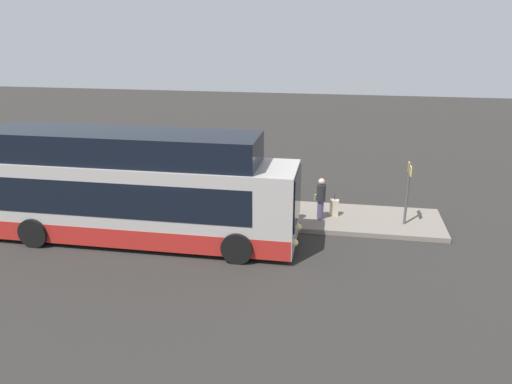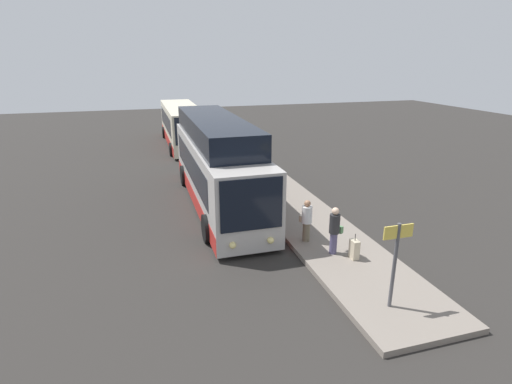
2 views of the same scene
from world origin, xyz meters
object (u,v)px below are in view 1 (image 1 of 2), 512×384
(bus_lead, at_px, (135,193))
(sign_post, at_px, (408,186))
(suitcase, at_px, (334,207))
(passenger_waiting, at_px, (321,197))
(passenger_boarding, at_px, (289,201))
(trash_bin, at_px, (159,207))

(bus_lead, relative_size, sign_post, 4.71)
(suitcase, bearing_deg, sign_post, -9.38)
(passenger_waiting, relative_size, suitcase, 1.88)
(passenger_boarding, bearing_deg, passenger_waiting, -69.22)
(suitcase, xyz_separation_m, trash_bin, (-7.01, -1.14, -0.00))
(passenger_boarding, distance_m, sign_post, 4.55)
(bus_lead, relative_size, passenger_boarding, 7.28)
(passenger_waiting, xyz_separation_m, trash_bin, (-6.47, -0.64, -0.59))
(passenger_waiting, bearing_deg, bus_lead, 175.26)
(bus_lead, bearing_deg, suitcase, 24.58)
(sign_post, bearing_deg, suitcase, 170.62)
(sign_post, distance_m, trash_bin, 9.83)
(suitcase, relative_size, sign_post, 0.37)
(passenger_waiting, distance_m, trash_bin, 6.52)
(bus_lead, height_order, sign_post, bus_lead)
(passenger_waiting, height_order, sign_post, sign_post)
(trash_bin, bearing_deg, suitcase, 9.22)
(passenger_waiting, bearing_deg, passenger_boarding, 175.62)
(bus_lead, xyz_separation_m, suitcase, (7.05, 3.22, -1.29))
(passenger_waiting, xyz_separation_m, sign_post, (3.26, 0.04, 0.64))
(bus_lead, height_order, suitcase, bus_lead)
(passenger_boarding, distance_m, passenger_waiting, 1.30)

